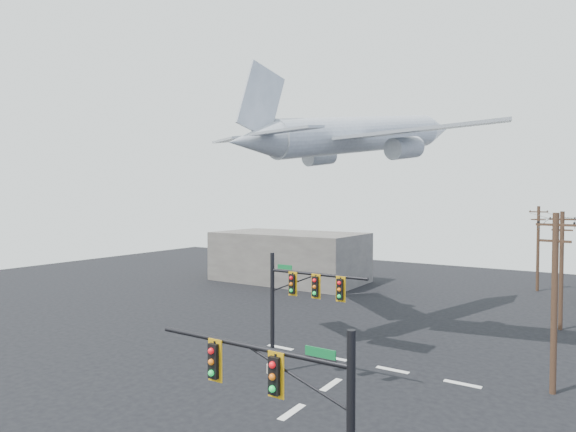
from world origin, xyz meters
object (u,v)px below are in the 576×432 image
Objects in this scene: signal_mast_far at (293,309)px; airliner at (360,135)px; utility_pole_b at (561,268)px; utility_pole_c at (538,247)px; utility_pole_a at (554,300)px.

airliner reaches higher than signal_mast_far.
signal_mast_far is 23.17m from utility_pole_b.
utility_pole_c is at bearing 100.99° from utility_pole_b.
utility_pole_a is at bearing -98.13° from airliner.
utility_pole_a is 0.38× the size of airliner.
airliner is at bearing 96.33° from signal_mast_far.
utility_pole_a reaches higher than signal_mast_far.
utility_pole_c is (8.85, 36.52, 0.95)m from signal_mast_far.
utility_pole_a is 1.03× the size of utility_pole_b.
signal_mast_far is at bearing -96.89° from utility_pole_c.
signal_mast_far is at bearing -121.00° from utility_pole_b.
utility_pole_b is 0.37× the size of airliner.
utility_pole_b is at bearing 102.69° from utility_pole_a.
airliner is at bearing -105.61° from utility_pole_c.
utility_pole_a is 14.28m from utility_pole_b.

